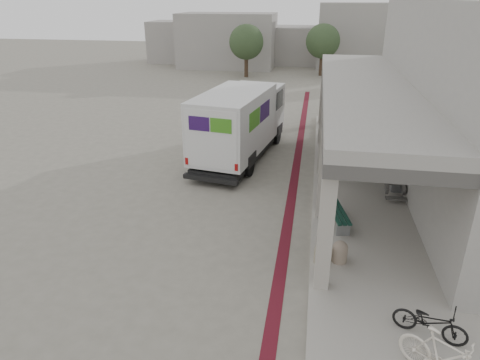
% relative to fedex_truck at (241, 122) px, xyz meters
% --- Properties ---
extents(ground, '(120.00, 120.00, 0.00)m').
position_rel_fedex_truck_xyz_m(ground, '(1.69, -6.00, -1.76)').
color(ground, slate).
rests_on(ground, ground).
extents(bike_lane_stripe, '(0.35, 40.00, 0.01)m').
position_rel_fedex_truck_xyz_m(bike_lane_stripe, '(2.69, -4.00, -1.75)').
color(bike_lane_stripe, '#54101C').
rests_on(bike_lane_stripe, ground).
extents(sidewalk, '(4.40, 28.00, 0.12)m').
position_rel_fedex_truck_xyz_m(sidewalk, '(5.69, -6.00, -1.70)').
color(sidewalk, '#9C978C').
rests_on(sidewalk, ground).
extents(transit_building, '(7.60, 17.00, 7.00)m').
position_rel_fedex_truck_xyz_m(transit_building, '(8.52, -1.50, 1.65)').
color(transit_building, gray).
rests_on(transit_building, ground).
extents(distant_backdrop, '(28.00, 10.00, 6.50)m').
position_rel_fedex_truck_xyz_m(distant_backdrop, '(-1.15, 29.88, 0.95)').
color(distant_backdrop, gray).
rests_on(distant_backdrop, ground).
extents(tree_left, '(3.20, 3.20, 4.80)m').
position_rel_fedex_truck_xyz_m(tree_left, '(-3.31, 22.00, 1.43)').
color(tree_left, '#38281C').
rests_on(tree_left, ground).
extents(tree_mid, '(3.20, 3.20, 4.80)m').
position_rel_fedex_truck_xyz_m(tree_mid, '(3.69, 24.00, 1.43)').
color(tree_mid, '#38281C').
rests_on(tree_mid, ground).
extents(tree_right, '(3.20, 3.20, 4.80)m').
position_rel_fedex_truck_xyz_m(tree_right, '(11.69, 23.00, 1.43)').
color(tree_right, '#38281C').
rests_on(tree_right, ground).
extents(fedex_truck, '(3.54, 8.00, 3.30)m').
position_rel_fedex_truck_xyz_m(fedex_truck, '(0.00, 0.00, 0.00)').
color(fedex_truck, black).
rests_on(fedex_truck, ground).
extents(bench, '(0.87, 2.09, 0.48)m').
position_rel_fedex_truck_xyz_m(bench, '(4.29, -5.97, -1.29)').
color(bench, gray).
rests_on(bench, sidewalk).
extents(bollard_near, '(0.44, 0.44, 0.65)m').
position_rel_fedex_truck_xyz_m(bollard_near, '(4.31, -8.29, -1.31)').
color(bollard_near, gray).
rests_on(bollard_near, sidewalk).
extents(bollard_far, '(0.41, 0.41, 0.61)m').
position_rel_fedex_truck_xyz_m(bollard_far, '(3.79, -8.45, -1.33)').
color(bollard_far, gray).
rests_on(bollard_far, sidewalk).
extents(utility_cabinet, '(0.47, 0.61, 0.98)m').
position_rel_fedex_truck_xyz_m(utility_cabinet, '(6.69, -2.88, -1.15)').
color(utility_cabinet, slate).
rests_on(utility_cabinet, sidewalk).
extents(bicycle_black, '(1.67, 1.06, 0.83)m').
position_rel_fedex_truck_xyz_m(bicycle_black, '(6.14, -10.96, -1.22)').
color(bicycle_black, black).
rests_on(bicycle_black, sidewalk).
extents(bicycle_cream, '(1.76, 1.50, 1.09)m').
position_rel_fedex_truck_xyz_m(bicycle_cream, '(6.11, -12.13, -1.09)').
color(bicycle_cream, silver).
rests_on(bicycle_cream, sidewalk).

